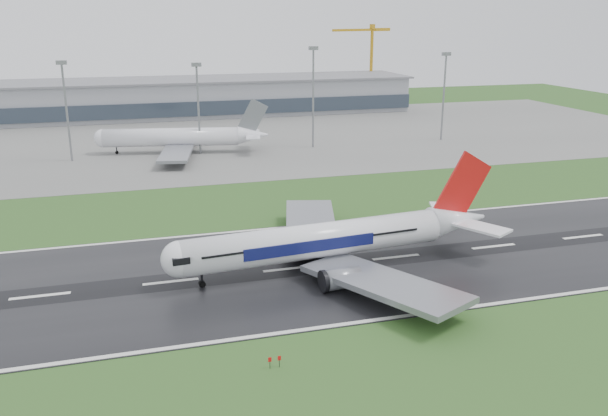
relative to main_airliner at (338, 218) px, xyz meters
name	(u,v)px	position (x,y,z in m)	size (l,w,h in m)	color
ground	(171,282)	(-28.41, 1.23, -8.96)	(520.00, 520.00, 0.00)	#274E1C
runway	(171,282)	(-28.41, 1.23, -8.91)	(400.00, 45.00, 0.10)	black
apron	(143,142)	(-28.41, 126.23, -8.92)	(400.00, 130.00, 0.08)	slate
terminal	(137,99)	(-28.41, 186.23, -1.46)	(240.00, 36.00, 15.00)	gray
main_airliner	(338,218)	(0.00, 0.00, 0.00)	(60.00, 57.15, 17.72)	white
parked_airliner	(178,127)	(-17.74, 104.07, -0.72)	(55.67, 51.83, 16.32)	white
tower_crane	(371,64)	(86.19, 201.23, 10.46)	(38.86, 2.12, 38.83)	#BE8514
runway_sign	(447,309)	(9.95, -20.89, -8.44)	(2.30, 0.26, 1.04)	black
floodmast_2	(67,114)	(-50.09, 101.23, 5.28)	(0.64, 0.64, 28.47)	gray
floodmast_3	(199,111)	(-11.42, 101.23, 4.61)	(0.64, 0.64, 27.13)	gray
floodmast_4	(313,100)	(25.95, 101.23, 6.82)	(0.64, 0.64, 31.55)	gray
floodmast_5	(443,99)	(73.25, 101.23, 5.56)	(0.64, 0.64, 29.04)	gray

